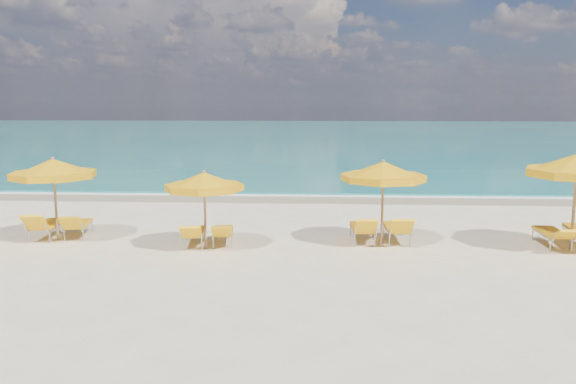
{
  "coord_description": "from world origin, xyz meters",
  "views": [
    {
      "loc": [
        0.89,
        -14.55,
        3.84
      ],
      "look_at": [
        0.0,
        1.5,
        1.2
      ],
      "focal_mm": 35.0,
      "sensor_mm": 36.0,
      "label": 1
    }
  ],
  "objects": [
    {
      "name": "ground_plane",
      "position": [
        0.0,
        0.0,
        0.0
      ],
      "size": [
        120.0,
        120.0,
        0.0
      ],
      "primitive_type": "plane",
      "color": "beige"
    },
    {
      "name": "ocean",
      "position": [
        0.0,
        48.0,
        0.0
      ],
      "size": [
        120.0,
        80.0,
        0.3
      ],
      "primitive_type": "cube",
      "color": "#136D66",
      "rests_on": "ground"
    },
    {
      "name": "wet_sand_band",
      "position": [
        0.0,
        7.4,
        0.0
      ],
      "size": [
        120.0,
        2.6,
        0.01
      ],
      "primitive_type": "cube",
      "color": "tan",
      "rests_on": "ground"
    },
    {
      "name": "foam_line",
      "position": [
        0.0,
        8.2,
        0.0
      ],
      "size": [
        120.0,
        1.2,
        0.03
      ],
      "primitive_type": "cube",
      "color": "white",
      "rests_on": "ground"
    },
    {
      "name": "whitecap_near",
      "position": [
        -6.0,
        17.0,
        0.0
      ],
      "size": [
        14.0,
        0.36,
        0.05
      ],
      "primitive_type": "cube",
      "color": "white",
      "rests_on": "ground"
    },
    {
      "name": "whitecap_far",
      "position": [
        8.0,
        24.0,
        0.0
      ],
      "size": [
        18.0,
        0.3,
        0.05
      ],
      "primitive_type": "cube",
      "color": "white",
      "rests_on": "ground"
    },
    {
      "name": "umbrella_1",
      "position": [
        -6.33,
        0.21,
        1.98
      ],
      "size": [
        2.57,
        2.57,
        2.32
      ],
      "rotation": [
        0.0,
        0.0,
        -0.13
      ],
      "color": "#9F7C4F",
      "rests_on": "ground"
    },
    {
      "name": "umbrella_2",
      "position": [
        -2.04,
        -0.49,
        1.77
      ],
      "size": [
        2.18,
        2.18,
        2.07
      ],
      "rotation": [
        0.0,
        0.0,
        0.07
      ],
      "color": "#9F7C4F",
      "rests_on": "ground"
    },
    {
      "name": "umbrella_3",
      "position": [
        2.59,
        0.28,
        1.96
      ],
      "size": [
        2.6,
        2.6,
        2.3
      ],
      "rotation": [
        0.0,
        0.0,
        -0.16
      ],
      "color": "#9F7C4F",
      "rests_on": "ground"
    },
    {
      "name": "lounger_1_left",
      "position": [
        -6.72,
        0.46,
        0.23
      ],
      "size": [
        0.72,
        1.81,
        0.88
      ],
      "rotation": [
        0.0,
        0.0,
        0.06
      ],
      "color": "#A5A8AD",
      "rests_on": "ground"
    },
    {
      "name": "lounger_1_right",
      "position": [
        -5.93,
        0.65,
        0.21
      ],
      "size": [
        0.84,
        1.73,
        0.79
      ],
      "rotation": [
        0.0,
        0.0,
        0.17
      ],
      "color": "#A5A8AD",
      "rests_on": "ground"
    },
    {
      "name": "lounger_2_left",
      "position": [
        -2.44,
        -0.13,
        0.21
      ],
      "size": [
        0.79,
        1.73,
        0.76
      ],
      "rotation": [
        0.0,
        0.0,
        0.14
      ],
      "color": "#A5A8AD",
      "rests_on": "ground"
    },
    {
      "name": "lounger_2_right",
      "position": [
        -1.68,
        0.08,
        0.2
      ],
      "size": [
        0.74,
        1.67,
        0.7
      ],
      "rotation": [
        0.0,
        0.0,
        0.13
      ],
      "color": "#A5A8AD",
      "rests_on": "ground"
    },
    {
      "name": "lounger_3_left",
      "position": [
        2.1,
        0.53,
        0.22
      ],
      "size": [
        0.67,
        1.76,
        0.85
      ],
      "rotation": [
        0.0,
        0.0,
        0.04
      ],
      "color": "#A5A8AD",
      "rests_on": "ground"
    },
    {
      "name": "lounger_3_right",
      "position": [
        3.03,
        0.57,
        0.23
      ],
      "size": [
        0.66,
        1.8,
        0.86
      ],
      "rotation": [
        0.0,
        0.0,
        0.02
      ],
      "color": "#A5A8AD",
      "rests_on": "ground"
    },
    {
      "name": "lounger_4_left",
      "position": [
        7.08,
        0.26,
        0.22
      ],
      "size": [
        0.63,
        1.84,
        0.73
      ],
      "rotation": [
        0.0,
        0.0,
        0.01
      ],
      "color": "#A5A8AD",
      "rests_on": "ground"
    }
  ]
}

